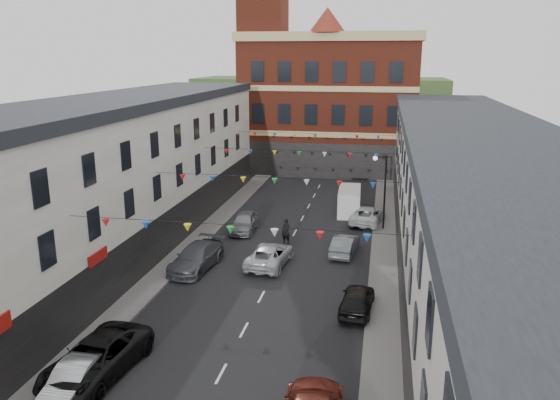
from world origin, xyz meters
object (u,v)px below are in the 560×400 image
Objects in this scene: moving_car at (270,255)px; pedestrian at (286,231)px; car_left_e at (244,222)px; white_van at (349,201)px; car_left_c at (96,358)px; car_right_d at (357,300)px; car_left_b at (73,380)px; car_left_d at (196,257)px; car_right_e at (345,245)px; car_right_f at (367,215)px; street_lamp at (382,182)px.

pedestrian is (0.33, 4.40, 0.24)m from moving_car.
car_left_e is 0.91× the size of white_van.
car_left_c is 13.55m from car_right_d.
car_left_b is 0.78× the size of moving_car.
pedestrian is at bearing -89.54° from moving_car.
car_left_d is at bearing -18.09° from car_right_d.
car_right_e is at bearing -27.50° from car_left_e.
car_left_e is (1.50, 22.19, 0.10)m from car_left_b.
car_left_e is at bearing 93.28° from car_left_c.
car_left_d is 2.86× the size of pedestrian.
car_right_f is at bearing -85.86° from car_right_d.
white_van reaches higher than pedestrian.
car_left_d is at bearing 32.46° from car_right_e.
car_right_d is 8.94m from car_right_e.
car_left_c reaches higher than car_left_b.
moving_car is (-6.05, -10.74, -0.01)m from car_right_f.
car_left_d is at bearing -137.89° from street_lamp.
car_left_c is 19.52m from car_right_e.
car_right_d is at bearing 104.98° from car_right_e.
car_left_b is 28.43m from car_right_f.
car_left_c is at bearing -96.14° from pedestrian.
car_left_d is 1.30× the size of car_right_e.
car_right_d is 0.85× the size of white_van.
pedestrian is at bearing 71.80° from car_left_b.
car_right_d reaches higher than car_right_e.
car_left_b is 0.78× the size of car_right_f.
white_van is (9.30, 29.03, 0.43)m from car_left_b.
street_lamp is at bearing -123.40° from moving_car.
car_left_e is (1.10, 8.20, -0.03)m from car_left_d.
car_right_d is (10.75, 8.24, -0.10)m from car_left_c.
car_left_d is at bearing 56.79° from car_right_f.
street_lamp is 7.22m from car_right_e.
street_lamp is at bearing 48.52° from car_left_d.
pedestrian reaches higher than car_left_d.
moving_car reaches higher than car_left_b.
car_left_d is at bearing -122.90° from white_van.
car_left_d is at bearing -100.85° from car_left_e.
car_left_d is 1.22× the size of car_left_e.
pedestrian is at bearing 56.77° from car_left_d.
car_left_e is 7.55m from moving_car.
moving_car is at bearing 68.31° from car_right_f.
car_left_c is at bearing -96.69° from car_left_e.
pedestrian is at bearing -56.62° from car_right_d.
car_left_b is at bearing -93.09° from car_left_c.
car_left_b is 14.64m from car_right_d.
white_van is at bearing -81.33° from car_right_e.
white_van is (9.05, 27.62, 0.27)m from car_left_c.
pedestrian reaches higher than car_right_d.
car_left_e is 1.06× the size of car_right_d.
moving_car is at bearing 24.52° from car_left_d.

